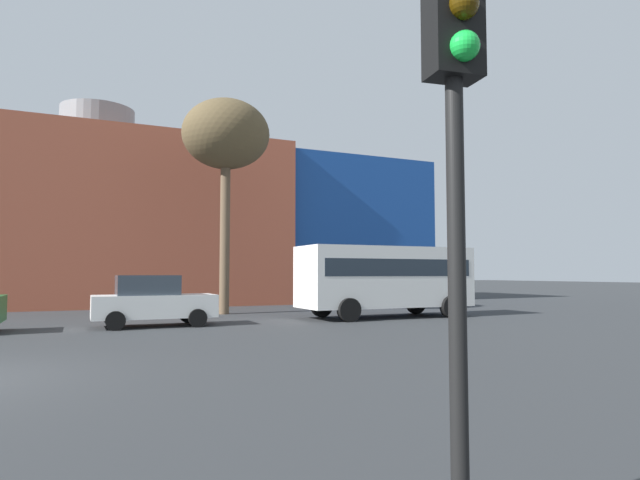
# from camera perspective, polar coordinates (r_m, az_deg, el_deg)

# --- Properties ---
(building_backdrop) EXTENTS (39.55, 10.66, 11.05)m
(building_backdrop) POSITION_cam_1_polar(r_m,az_deg,el_deg) (32.71, -22.86, 1.64)
(building_backdrop) COLOR #B2563D
(building_backdrop) RESTS_ON ground_plane
(parked_car_3) EXTENTS (3.79, 1.86, 1.64)m
(parked_car_3) POSITION_cam_1_polar(r_m,az_deg,el_deg) (18.12, -17.41, -6.22)
(parked_car_3) COLOR white
(parked_car_3) RESTS_ON ground_plane
(white_bus) EXTENTS (6.80, 2.62, 2.72)m
(white_bus) POSITION_cam_1_polar(r_m,az_deg,el_deg) (21.01, 6.98, -3.78)
(white_bus) COLOR white
(white_bus) RESTS_ON ground_plane
(traffic_light_near_right) EXTENTS (0.39, 0.38, 3.90)m
(traffic_light_near_right) POSITION_cam_1_polar(r_m,az_deg,el_deg) (3.81, 14.29, 14.53)
(traffic_light_near_right) COLOR black
(traffic_light_near_right) RESTS_ON ground_plane
(bare_tree_0) EXTENTS (3.72, 3.72, 9.15)m
(bare_tree_0) POSITION_cam_1_polar(r_m,az_deg,el_deg) (23.65, -10.00, 10.77)
(bare_tree_0) COLOR brown
(bare_tree_0) RESTS_ON ground_plane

